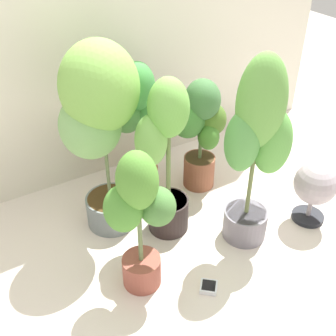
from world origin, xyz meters
TOP-DOWN VIEW (x-y plane):
  - ground_plane at (0.00, 0.00)m, footprint 8.00×8.00m
  - mylar_back_wall at (0.00, 0.86)m, footprint 3.20×0.01m
  - potted_plant_front_right at (0.30, -0.11)m, footprint 0.40×0.29m
  - potted_plant_back_right at (0.33, 0.39)m, footprint 0.37×0.28m
  - potted_plant_back_center at (-0.00, 0.53)m, footprint 0.37×0.30m
  - potted_plant_center at (-0.05, 0.16)m, footprint 0.29×0.24m
  - potted_plant_front_left at (-0.34, -0.11)m, footprint 0.34×0.24m
  - potted_plant_back_left at (-0.29, 0.36)m, footprint 0.53×0.53m
  - hygrometer_box at (-0.09, -0.31)m, footprint 0.11×0.11m
  - floor_fan at (0.69, -0.20)m, footprint 0.33×0.33m

SIDE VIEW (x-z plane):
  - ground_plane at x=0.00m, z-range 0.00..0.00m
  - hygrometer_box at x=-0.09m, z-range 0.00..0.03m
  - floor_fan at x=0.69m, z-range 0.05..0.42m
  - potted_plant_back_right at x=0.33m, z-range 0.06..0.77m
  - potted_plant_front_left at x=-0.34m, z-range 0.06..0.81m
  - potted_plant_back_center at x=0.00m, z-range 0.06..0.89m
  - potted_plant_center at x=-0.05m, z-range 0.04..0.93m
  - potted_plant_front_right at x=0.30m, z-range 0.07..1.10m
  - potted_plant_back_left at x=-0.29m, z-range 0.15..1.20m
  - mylar_back_wall at x=0.00m, z-range 0.00..2.00m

